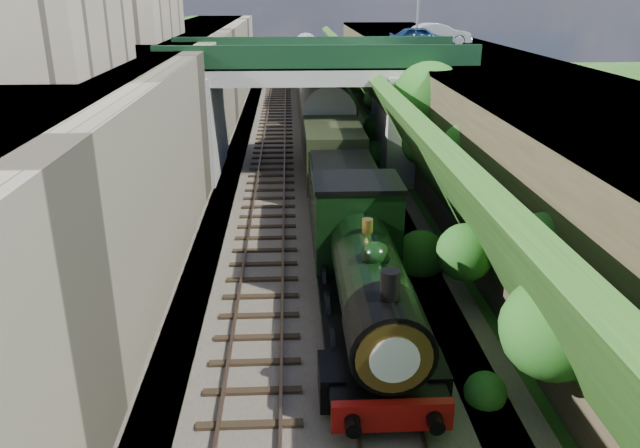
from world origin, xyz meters
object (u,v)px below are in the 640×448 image
Objects in this scene: locomotive at (367,280)px; tender at (344,206)px; road_bridge at (324,101)px; car_blue at (421,38)px; tree at (430,102)px; car_silver at (438,34)px.

tender is at bearing 90.00° from locomotive.
road_bridge is 2.67× the size of tender.
car_blue reaches higher than road_bridge.
tree is 8.65m from tender.
car_silver reaches higher than locomotive.
road_bridge reaches higher than tender.
tree is 1.63× the size of car_blue.
car_blue is 0.93× the size of car_silver.
car_blue is 0.67× the size of tender.
car_silver reaches higher than road_bridge.
car_blue is (6.40, 6.11, 2.86)m from road_bridge.
car_blue is at bearing 43.67° from road_bridge.
car_silver reaches higher than tree.
car_silver is at bearing 47.55° from road_bridge.
tree is 13.26m from car_silver.
car_silver is 0.73× the size of tender.
road_bridge reaches higher than locomotive.
tree is at bearing -37.76° from road_bridge.
locomotive reaches higher than tender.
car_silver is at bearing 67.90° from tender.
tree is 1.51× the size of car_silver.
locomotive is 7.37m from tender.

